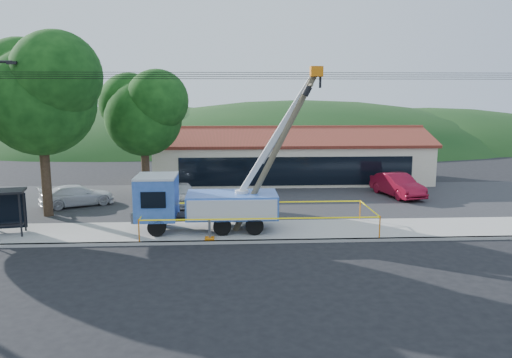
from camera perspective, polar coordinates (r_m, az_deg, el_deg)
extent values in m
plane|color=black|center=(22.87, 0.04, -8.87)|extent=(120.00, 120.00, 0.00)
cube|color=#9D9A93|center=(24.85, -0.23, -7.17)|extent=(60.00, 0.25, 0.15)
cube|color=#9D9A93|center=(26.67, -0.44, -5.99)|extent=(60.00, 4.00, 0.15)
cube|color=#28282B|center=(34.44, -1.08, -2.44)|extent=(60.00, 12.00, 0.10)
cube|color=beige|center=(42.34, 3.94, 2.09)|extent=(22.00, 8.00, 3.40)
cube|color=black|center=(38.43, 4.67, 0.89)|extent=(18.04, 0.08, 2.21)
cube|color=brown|center=(40.13, 4.33, 4.83)|extent=(22.50, 4.53, 1.52)
cube|color=brown|center=(44.09, 3.65, 5.27)|extent=(22.50, 4.53, 1.52)
cube|color=brown|center=(42.06, 3.99, 5.94)|extent=(22.50, 0.30, 0.25)
cube|color=black|center=(28.87, -26.13, 11.84)|extent=(0.50, 0.22, 0.15)
cylinder|color=#332316|center=(31.91, -22.88, 0.36)|extent=(0.56, 0.56, 5.06)
sphere|color=black|center=(31.55, -23.41, 8.21)|extent=(6.30, 6.30, 6.30)
sphere|color=black|center=(32.79, -25.14, 10.13)|extent=(5.04, 5.04, 5.04)
sphere|color=black|center=(30.36, -21.86, 10.89)|extent=(5.04, 5.04, 5.04)
cylinder|color=#332316|center=(35.51, -12.51, 1.05)|extent=(0.56, 0.56, 4.18)
sphere|color=black|center=(35.16, -12.73, 6.88)|extent=(5.25, 5.25, 5.25)
sphere|color=black|center=(36.01, -14.26, 8.39)|extent=(4.20, 4.20, 4.20)
sphere|color=black|center=(34.28, -11.24, 8.77)|extent=(4.20, 4.20, 4.20)
ellipsoid|color=#143714|center=(78.22, -13.33, 4.08)|extent=(78.40, 56.00, 28.00)
ellipsoid|color=#143714|center=(77.80, 5.15, 4.27)|extent=(89.60, 64.00, 32.00)
ellipsoid|color=#143714|center=(83.08, 18.97, 4.13)|extent=(72.80, 52.00, 26.00)
cylinder|color=black|center=(24.79, -0.37, 11.38)|extent=(60.00, 0.02, 0.02)
cylinder|color=black|center=(25.29, -0.42, 11.62)|extent=(60.00, 0.02, 0.02)
cylinder|color=black|center=(25.79, -0.48, 11.85)|extent=(60.00, 0.02, 0.02)
cylinder|color=black|center=(26.20, -0.52, 12.08)|extent=(60.00, 0.02, 0.02)
cylinder|color=black|center=(25.86, -11.27, -5.43)|extent=(0.93, 0.31, 0.93)
cylinder|color=black|center=(27.94, -10.65, -4.27)|extent=(0.93, 0.31, 0.93)
cylinder|color=black|center=(25.60, -3.89, -5.41)|extent=(0.93, 0.31, 0.93)
cylinder|color=black|center=(27.70, -3.83, -4.24)|extent=(0.93, 0.31, 0.93)
cylinder|color=black|center=(25.63, -0.17, -5.37)|extent=(0.93, 0.31, 0.93)
cylinder|color=black|center=(27.73, -0.40, -4.21)|extent=(0.93, 0.31, 0.93)
cube|color=black|center=(26.60, -5.20, -4.27)|extent=(6.83, 1.03, 0.26)
cube|color=#3361B6|center=(26.62, -11.26, -2.13)|extent=(2.07, 2.48, 2.17)
cube|color=silver|center=(26.42, -11.34, 0.29)|extent=(2.07, 2.48, 0.12)
cube|color=black|center=(26.75, -13.36, -1.81)|extent=(0.08, 1.86, 0.93)
cube|color=gray|center=(26.98, -13.49, -3.86)|extent=(0.16, 2.38, 0.52)
cube|color=#3361B6|center=(26.44, -2.76, -2.95)|extent=(4.76, 2.48, 1.24)
cylinder|color=silver|center=(26.35, -1.64, -1.95)|extent=(0.72, 0.72, 0.62)
cube|color=silver|center=(26.01, 2.55, 5.35)|extent=(4.06, 0.29, 6.34)
cube|color=gray|center=(26.02, 3.23, 5.92)|extent=(2.45, 0.19, 3.81)
cube|color=orange|center=(26.01, 6.92, 12.11)|extent=(0.62, 0.52, 0.52)
cube|color=orange|center=(25.08, -5.32, -6.76)|extent=(0.47, 0.47, 0.08)
cube|color=orange|center=(28.51, 0.37, -4.70)|extent=(0.47, 0.47, 0.08)
cylinder|color=brown|center=(25.91, 2.17, 3.04)|extent=(4.45, 0.31, 8.40)
cube|color=brown|center=(25.96, 6.11, 10.61)|extent=(0.16, 1.74, 0.16)
cylinder|color=black|center=(26.41, 5.51, 9.98)|extent=(0.53, 0.35, 0.59)
cylinder|color=black|center=(25.45, 5.84, 9.99)|extent=(0.53, 0.35, 0.59)
cylinder|color=black|center=(27.83, -25.34, -3.76)|extent=(0.11, 0.11, 2.23)
cylinder|color=black|center=(28.90, -24.95, -3.26)|extent=(0.11, 0.11, 2.23)
cube|color=black|center=(29.14, -26.92, -3.31)|extent=(2.20, 0.50, 1.86)
cube|color=black|center=(28.70, -27.07, -4.75)|extent=(2.08, 0.78, 0.07)
cylinder|color=orange|center=(25.08, -13.23, -5.77)|extent=(0.07, 0.07, 1.11)
cylinder|color=orange|center=(25.81, 13.96, -5.36)|extent=(0.07, 0.07, 1.11)
cylinder|color=orange|center=(29.34, 11.80, -3.47)|extent=(0.07, 0.07, 1.11)
cylinder|color=orange|center=(28.70, -11.93, -3.77)|extent=(0.07, 0.07, 1.11)
cube|color=yellow|center=(24.62, 0.57, -4.59)|extent=(11.93, 0.01, 0.07)
cube|color=yellow|center=(27.45, 12.85, -3.34)|extent=(0.01, 3.79, 0.07)
cube|color=yellow|center=(28.29, 0.07, -2.71)|extent=(11.93, 0.01, 0.07)
cube|color=yellow|center=(26.77, -12.58, -3.66)|extent=(0.01, 3.79, 0.07)
imported|color=#B1B4B9|center=(33.18, -8.33, -3.09)|extent=(2.71, 4.48, 1.43)
imported|color=maroon|center=(36.90, 15.80, -2.06)|extent=(2.84, 5.19, 1.62)
imported|color=white|center=(34.60, -19.69, -3.04)|extent=(5.02, 3.81, 1.35)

